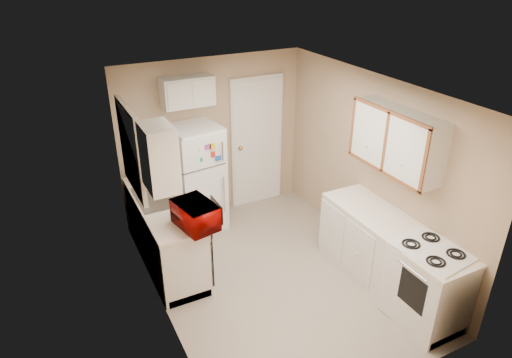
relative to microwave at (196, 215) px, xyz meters
name	(u,v)px	position (x,y,z in m)	size (l,w,h in m)	color
floor	(274,276)	(0.91, -0.18, -1.05)	(3.80, 3.80, 0.00)	#B9A997
ceiling	(278,90)	(0.91, -0.18, 1.35)	(3.80, 3.80, 0.00)	white
wall_left	(156,222)	(-0.49, -0.18, 0.15)	(3.80, 3.80, 0.00)	tan
wall_right	(372,169)	(2.31, -0.18, 0.15)	(3.80, 3.80, 0.00)	tan
wall_back	(213,138)	(0.91, 1.72, 0.15)	(2.80, 2.80, 0.00)	tan
wall_front	(389,291)	(0.91, -2.08, 0.15)	(2.80, 2.80, 0.00)	tan
left_counter	(165,233)	(-0.19, 0.72, -0.60)	(0.60, 1.80, 0.90)	silver
dishwasher	(203,248)	(0.10, 0.12, -0.56)	(0.03, 0.58, 0.72)	black
sink	(159,200)	(-0.19, 0.87, -0.19)	(0.54, 0.74, 0.16)	gray
microwave	(196,215)	(0.00, 0.00, 0.00)	(0.30, 0.53, 0.36)	#8D0200
soap_bottle	(144,175)	(-0.23, 1.37, -0.05)	(0.10, 0.10, 0.22)	silver
window_blinds	(132,149)	(-0.45, 0.87, 0.55)	(0.10, 0.98, 1.08)	silver
upper_cabinet_left	(159,158)	(-0.34, 0.04, 0.75)	(0.30, 0.45, 0.70)	silver
refrigerator	(197,179)	(0.49, 1.34, -0.26)	(0.65, 0.63, 1.58)	white
cabinet_over_fridge	(187,91)	(0.51, 1.57, 0.95)	(0.70, 0.30, 0.40)	silver
interior_door	(257,143)	(1.61, 1.68, -0.03)	(0.86, 0.06, 2.08)	white
right_counter	(389,257)	(2.01, -0.98, -0.60)	(0.60, 2.00, 0.90)	silver
stove	(426,285)	(2.03, -1.55, -0.61)	(0.59, 0.73, 0.89)	white
upper_cabinet_right	(397,140)	(2.16, -0.68, 0.75)	(0.30, 1.20, 0.70)	silver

